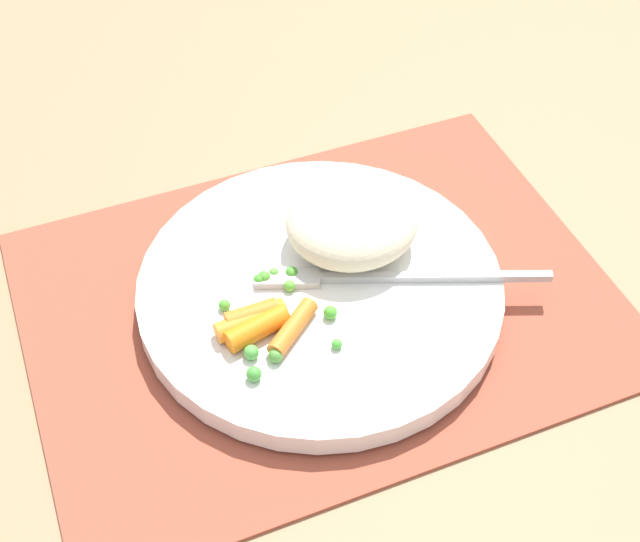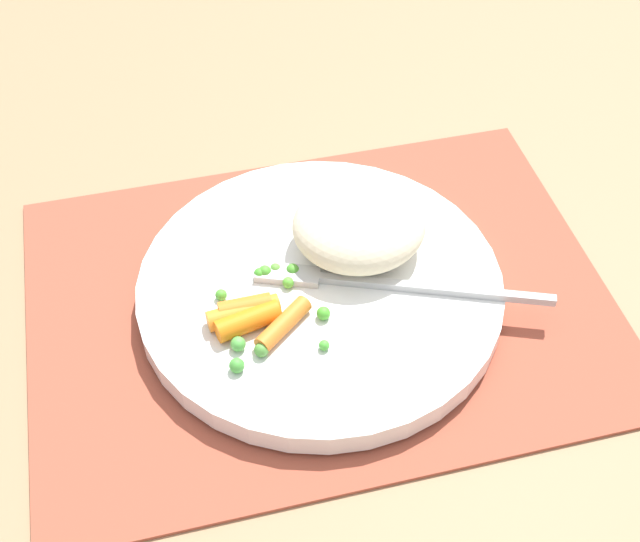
{
  "view_description": "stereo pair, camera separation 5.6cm",
  "coord_description": "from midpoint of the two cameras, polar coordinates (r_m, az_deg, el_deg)",
  "views": [
    {
      "loc": [
        0.15,
        0.37,
        0.47
      ],
      "look_at": [
        0.0,
        0.0,
        0.03
      ],
      "focal_mm": 48.88,
      "sensor_mm": 36.0,
      "label": 1
    },
    {
      "loc": [
        0.1,
        0.39,
        0.47
      ],
      "look_at": [
        0.0,
        0.0,
        0.03
      ],
      "focal_mm": 48.88,
      "sensor_mm": 36.0,
      "label": 2
    }
  ],
  "objects": [
    {
      "name": "plate",
      "position": [
        0.61,
        2.64,
        -1.32
      ],
      "size": [
        0.25,
        0.25,
        0.02
      ],
      "primitive_type": "cylinder",
      "color": "white",
      "rests_on": "placemat"
    },
    {
      "name": "carrot_portion",
      "position": [
        0.57,
        -1.63,
        -3.12
      ],
      "size": [
        0.07,
        0.04,
        0.02
      ],
      "color": "orange",
      "rests_on": "plate"
    },
    {
      "name": "ground_plane",
      "position": [
        0.62,
        2.59,
        -2.21
      ],
      "size": [
        2.4,
        2.4,
        0.0
      ],
      "primitive_type": "plane",
      "color": "#997551"
    },
    {
      "name": "pea_scatter",
      "position": [
        0.58,
        -0.82,
        -2.85
      ],
      "size": [
        0.07,
        0.09,
        0.01
      ],
      "color": "green",
      "rests_on": "plate"
    },
    {
      "name": "fork",
      "position": [
        0.6,
        6.13,
        -0.92
      ],
      "size": [
        0.2,
        0.08,
        0.01
      ],
      "color": "#BABABA",
      "rests_on": "plate"
    },
    {
      "name": "placemat",
      "position": [
        0.62,
        2.6,
        -2.03
      ],
      "size": [
        0.41,
        0.3,
        0.01
      ],
      "primitive_type": "cube",
      "color": "#9E4733",
      "rests_on": "ground_plane"
    },
    {
      "name": "rice_mound",
      "position": [
        0.61,
        5.2,
        2.87
      ],
      "size": [
        0.09,
        0.09,
        0.04
      ],
      "primitive_type": "ellipsoid",
      "color": "beige",
      "rests_on": "plate"
    }
  ]
}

